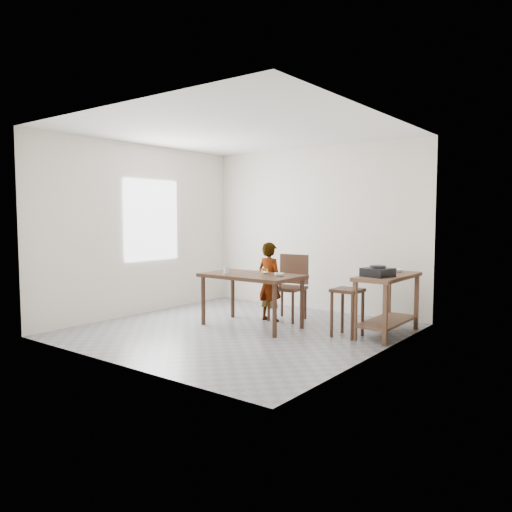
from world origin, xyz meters
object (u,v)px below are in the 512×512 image
Objects in this scene: dining_table at (252,300)px; stool at (347,313)px; dining_chair at (287,288)px; prep_counter at (387,305)px; child at (270,282)px.

stool is (1.35, 0.28, -0.06)m from dining_table.
dining_chair is at bearing 161.82° from stool.
prep_counter is 1.22× the size of dining_chair.
prep_counter is 1.57m from dining_chair.
dining_table is 0.70m from dining_chair.
child is (-0.03, 0.48, 0.22)m from dining_table.
child is at bearing -136.91° from dining_chair.
prep_counter is at bearing 22.15° from dining_table.
stool is at bearing 177.80° from child.
prep_counter is at bearing -4.28° from dining_chair.
child is at bearing 93.42° from dining_table.
dining_table is 1.86m from prep_counter.
dining_chair is (0.15, 0.68, 0.12)m from dining_table.
child is 1.88× the size of stool.
stool is at bearing 11.89° from dining_table.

